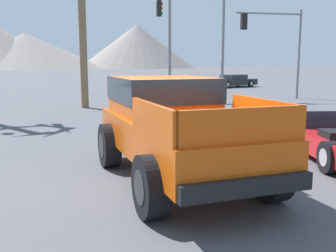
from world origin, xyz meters
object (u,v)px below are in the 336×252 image
parked_car_dark (233,81)px  parked_car_blue (141,83)px  traffic_light_crosswalk (274,36)px  street_lamp_post (224,14)px  orange_pickup_truck (172,122)px  traffic_light_main (165,25)px

parked_car_dark → parked_car_blue: bearing=86.5°
parked_car_dark → traffic_light_crosswalk: bearing=147.5°
parked_car_blue → street_lamp_post: 12.62m
orange_pickup_truck → traffic_light_crosswalk: (9.38, 14.74, 2.63)m
orange_pickup_truck → traffic_light_main: size_ratio=0.88×
orange_pickup_truck → parked_car_dark: 28.03m
parked_car_blue → traffic_light_crosswalk: bearing=24.6°
orange_pickup_truck → traffic_light_main: bearing=71.3°
parked_car_dark → traffic_light_crosswalk: (-1.68, -11.00, 3.17)m
traffic_light_main → street_lamp_post: street_lamp_post is taller
traffic_light_main → traffic_light_crosswalk: traffic_light_main is taller
traffic_light_main → street_lamp_post: 3.99m
traffic_light_main → street_lamp_post: (2.15, -3.35, 0.27)m
street_lamp_post → parked_car_blue: bearing=101.5°
traffic_light_main → parked_car_blue: bearing=1.6°
street_lamp_post → parked_car_dark: bearing=67.3°
traffic_light_crosswalk → street_lamp_post: (-4.60, -3.99, 0.74)m
orange_pickup_truck → street_lamp_post: 12.24m
street_lamp_post → traffic_light_main: bearing=122.8°
orange_pickup_truck → parked_car_blue: size_ratio=1.14×
parked_car_blue → street_lamp_post: bearing=-5.9°
orange_pickup_truck → parked_car_dark: (11.06, 25.75, -0.54)m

